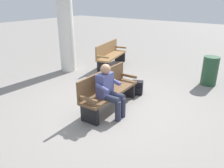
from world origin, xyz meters
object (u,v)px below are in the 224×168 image
person_seated (109,89)px  trash_bin (210,71)px  backpack (137,88)px  support_pillar (64,10)px  bench_near (108,90)px  bench_far (110,54)px

person_seated → trash_bin: 3.54m
backpack → support_pillar: 3.63m
bench_near → bench_far: (-2.78, -1.98, 0.00)m
bench_near → trash_bin: 3.37m
bench_near → support_pillar: size_ratio=0.44×
person_seated → bench_far: (-3.06, -2.23, -0.17)m
backpack → trash_bin: trash_bin is taller
bench_near → trash_bin: size_ratio=2.12×
backpack → bench_far: 2.73m
support_pillar → trash_bin: bearing=108.7°
person_seated → support_pillar: size_ratio=0.29×
bench_near → backpack: size_ratio=4.98×
person_seated → backpack: bearing=-179.7°
bench_near → backpack: bench_near is taller
backpack → trash_bin: (-1.90, 1.38, 0.25)m
person_seated → trash_bin: person_seated is taller
bench_near → person_seated: (0.29, 0.25, 0.17)m
bench_near → bench_far: bearing=-147.8°
bench_near → backpack: (-1.10, 0.16, -0.28)m
person_seated → support_pillar: bearing=-122.6°
bench_far → support_pillar: size_ratio=0.45×
person_seated → bench_far: 3.79m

